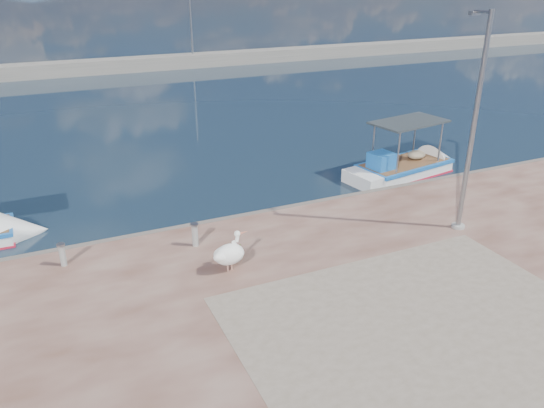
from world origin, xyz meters
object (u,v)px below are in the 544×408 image
at_px(pelican, 230,254).
at_px(bollard_near, 195,234).
at_px(boat_right, 403,170).
at_px(lamp_post, 472,133).

relative_size(pelican, bollard_near, 1.60).
height_order(boat_right, lamp_post, lamp_post).
distance_m(pelican, bollard_near, 1.95).
bearing_deg(lamp_post, bollard_near, 164.31).
bearing_deg(bollard_near, pelican, -75.69).
bearing_deg(boat_right, bollard_near, -171.03).
distance_m(boat_right, bollard_near, 11.46).
distance_m(lamp_post, bollard_near, 9.31).
relative_size(boat_right, bollard_near, 8.16).
xyz_separation_m(pelican, bollard_near, (-0.48, 1.88, -0.14)).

